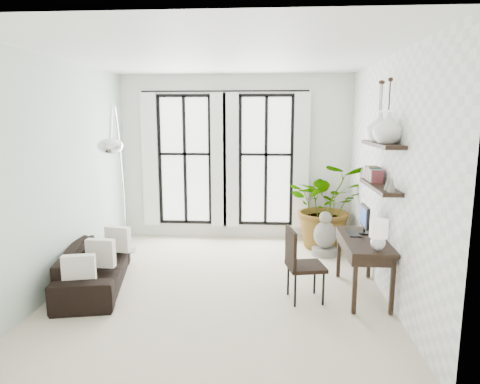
# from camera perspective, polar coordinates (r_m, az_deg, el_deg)

# --- Properties ---
(floor) EXTENTS (5.00, 5.00, 0.00)m
(floor) POSITION_cam_1_polar(r_m,az_deg,el_deg) (6.37, -2.40, -12.13)
(floor) COLOR beige
(floor) RESTS_ON ground
(ceiling) EXTENTS (5.00, 5.00, 0.00)m
(ceiling) POSITION_cam_1_polar(r_m,az_deg,el_deg) (5.96, -2.64, 17.70)
(ceiling) COLOR white
(ceiling) RESTS_ON wall_back
(wall_left) EXTENTS (0.00, 5.00, 5.00)m
(wall_left) POSITION_cam_1_polar(r_m,az_deg,el_deg) (6.60, -22.33, 2.28)
(wall_left) COLOR #B8CDBD
(wall_left) RESTS_ON floor
(wall_right) EXTENTS (0.00, 5.00, 5.00)m
(wall_right) POSITION_cam_1_polar(r_m,az_deg,el_deg) (6.13, 18.89, 1.96)
(wall_right) COLOR white
(wall_right) RESTS_ON floor
(wall_back) EXTENTS (4.50, 0.00, 4.50)m
(wall_back) POSITION_cam_1_polar(r_m,az_deg,el_deg) (8.43, -0.61, 4.56)
(wall_back) COLOR white
(wall_back) RESTS_ON floor
(windows) EXTENTS (3.26, 0.13, 2.65)m
(windows) POSITION_cam_1_polar(r_m,az_deg,el_deg) (8.38, -2.01, 4.25)
(windows) COLOR white
(windows) RESTS_ON wall_back
(wall_shelves) EXTENTS (0.25, 1.30, 0.60)m
(wall_shelves) POSITION_cam_1_polar(r_m,az_deg,el_deg) (5.89, 18.13, 2.94)
(wall_shelves) COLOR black
(wall_shelves) RESTS_ON wall_right
(sofa) EXTENTS (1.16, 2.08, 0.57)m
(sofa) POSITION_cam_1_polar(r_m,az_deg,el_deg) (6.52, -18.80, -9.48)
(sofa) COLOR black
(sofa) RESTS_ON floor
(throw_pillows) EXTENTS (0.40, 1.52, 0.40)m
(throw_pillows) POSITION_cam_1_polar(r_m,az_deg,el_deg) (6.41, -18.08, -7.75)
(throw_pillows) COLOR silver
(throw_pillows) RESTS_ON sofa
(plant) EXTENTS (1.50, 1.32, 1.59)m
(plant) POSITION_cam_1_polar(r_m,az_deg,el_deg) (8.03, 11.49, -1.73)
(plant) COLOR #2D7228
(plant) RESTS_ON floor
(desk) EXTENTS (0.56, 1.33, 1.18)m
(desk) POSITION_cam_1_polar(r_m,az_deg,el_deg) (5.97, 16.26, -6.65)
(desk) COLOR black
(desk) RESTS_ON floor
(desk_chair) EXTENTS (0.55, 0.55, 0.98)m
(desk_chair) POSITION_cam_1_polar(r_m,az_deg,el_deg) (5.70, 7.90, -8.97)
(desk_chair) COLOR black
(desk_chair) RESTS_ON floor
(arc_lamp) EXTENTS (0.77, 1.92, 2.61)m
(arc_lamp) POSITION_cam_1_polar(r_m,az_deg,el_deg) (6.90, -16.21, 6.42)
(arc_lamp) COLOR silver
(arc_lamp) RESTS_ON floor
(buddha) EXTENTS (0.44, 0.44, 0.79)m
(buddha) POSITION_cam_1_polar(r_m,az_deg,el_deg) (7.65, 11.24, -5.89)
(buddha) COLOR gray
(buddha) RESTS_ON floor
(vase_a) EXTENTS (0.37, 0.37, 0.38)m
(vase_a) POSITION_cam_1_polar(r_m,az_deg,el_deg) (5.57, 19.15, 8.07)
(vase_a) COLOR white
(vase_a) RESTS_ON shelf_upper
(vase_b) EXTENTS (0.37, 0.37, 0.38)m
(vase_b) POSITION_cam_1_polar(r_m,az_deg,el_deg) (5.96, 18.15, 8.22)
(vase_b) COLOR white
(vase_b) RESTS_ON shelf_upper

